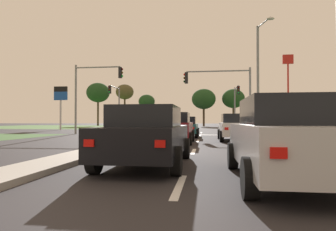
# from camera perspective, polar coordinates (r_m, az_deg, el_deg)

# --- Properties ---
(ground_plane) EXTENTS (200.00, 200.00, 0.00)m
(ground_plane) POSITION_cam_1_polar(r_m,az_deg,el_deg) (31.85, 0.23, -3.15)
(ground_plane) COLOR #282628
(grass_verge_far_left) EXTENTS (35.00, 35.00, 0.01)m
(grass_verge_far_left) POSITION_cam_1_polar(r_m,az_deg,el_deg) (63.36, -20.33, -2.03)
(grass_verge_far_left) COLOR #476B38
(grass_verge_far_left) RESTS_ON ground
(grass_verge_far_right) EXTENTS (35.00, 35.00, 0.01)m
(grass_verge_far_right) POSITION_cam_1_polar(r_m,az_deg,el_deg) (60.07, 28.42, -2.03)
(grass_verge_far_right) COLOR #385B2D
(grass_verge_far_right) RESTS_ON ground
(median_island_near) EXTENTS (1.20, 22.00, 0.14)m
(median_island_near) POSITION_cam_1_polar(r_m,az_deg,el_deg) (13.24, -10.17, -5.81)
(median_island_near) COLOR gray
(median_island_near) RESTS_ON ground
(median_island_far) EXTENTS (1.20, 36.00, 0.14)m
(median_island_far) POSITION_cam_1_polar(r_m,az_deg,el_deg) (56.73, 3.39, -2.15)
(median_island_far) COLOR #ADA89E
(median_island_far) RESTS_ON ground
(lane_dash_near) EXTENTS (0.14, 2.00, 0.01)m
(lane_dash_near) POSITION_cam_1_polar(r_m,az_deg,el_deg) (5.42, 2.20, -13.48)
(lane_dash_near) COLOR silver
(lane_dash_near) RESTS_ON ground
(lane_dash_second) EXTENTS (0.14, 2.00, 0.01)m
(lane_dash_second) POSITION_cam_1_polar(r_m,az_deg,el_deg) (11.34, 4.98, -6.95)
(lane_dash_second) COLOR silver
(lane_dash_second) RESTS_ON ground
(lane_dash_third) EXTENTS (0.14, 2.00, 0.01)m
(lane_dash_third) POSITION_cam_1_polar(r_m,az_deg,el_deg) (17.32, 5.82, -4.90)
(lane_dash_third) COLOR silver
(lane_dash_third) RESTS_ON ground
(lane_dash_fourth) EXTENTS (0.14, 2.00, 0.01)m
(lane_dash_fourth) POSITION_cam_1_polar(r_m,az_deg,el_deg) (23.31, 6.23, -3.91)
(lane_dash_fourth) COLOR silver
(lane_dash_fourth) RESTS_ON ground
(lane_dash_fifth) EXTENTS (0.14, 2.00, 0.01)m
(lane_dash_fifth) POSITION_cam_1_polar(r_m,az_deg,el_deg) (29.30, 6.48, -3.32)
(lane_dash_fifth) COLOR silver
(lane_dash_fifth) RESTS_ON ground
(edge_line_right) EXTENTS (0.14, 24.00, 0.01)m
(edge_line_right) POSITION_cam_1_polar(r_m,az_deg,el_deg) (13.93, 19.38, -5.80)
(edge_line_right) COLOR silver
(edge_line_right) RESTS_ON ground
(stop_bar_near) EXTENTS (6.40, 0.50, 0.01)m
(stop_bar_near) POSITION_cam_1_polar(r_m,az_deg,el_deg) (24.60, 7.00, -3.76)
(stop_bar_near) COLOR silver
(stop_bar_near) RESTS_ON ground
(crosswalk_bar_near) EXTENTS (0.70, 2.80, 0.01)m
(crosswalk_bar_near) POSITION_cam_1_polar(r_m,az_deg,el_deg) (28.37, -14.08, -3.37)
(crosswalk_bar_near) COLOR silver
(crosswalk_bar_near) RESTS_ON ground
(crosswalk_bar_second) EXTENTS (0.70, 2.80, 0.01)m
(crosswalk_bar_second) POSITION_cam_1_polar(r_m,az_deg,el_deg) (27.97, -11.89, -3.41)
(crosswalk_bar_second) COLOR silver
(crosswalk_bar_second) RESTS_ON ground
(crosswalk_bar_third) EXTENTS (0.70, 2.80, 0.01)m
(crosswalk_bar_third) POSITION_cam_1_polar(r_m,az_deg,el_deg) (27.61, -9.63, -3.45)
(crosswalk_bar_third) COLOR silver
(crosswalk_bar_third) RESTS_ON ground
(crosswalk_bar_fourth) EXTENTS (0.70, 2.80, 0.01)m
(crosswalk_bar_fourth) POSITION_cam_1_polar(r_m,az_deg,el_deg) (27.30, -7.32, -3.49)
(crosswalk_bar_fourth) COLOR silver
(crosswalk_bar_fourth) RESTS_ON ground
(crosswalk_bar_fifth) EXTENTS (0.70, 2.80, 0.01)m
(crosswalk_bar_fifth) POSITION_cam_1_polar(r_m,az_deg,el_deg) (27.03, -4.95, -3.52)
(crosswalk_bar_fifth) COLOR silver
(crosswalk_bar_fifth) RESTS_ON ground
(crosswalk_bar_sixth) EXTENTS (0.70, 2.80, 0.01)m
(crosswalk_bar_sixth) POSITION_cam_1_polar(r_m,az_deg,el_deg) (26.81, -2.55, -3.54)
(crosswalk_bar_sixth) COLOR silver
(crosswalk_bar_sixth) RESTS_ON ground
(crosswalk_bar_seventh) EXTENTS (0.70, 2.80, 0.01)m
(crosswalk_bar_seventh) POSITION_cam_1_polar(r_m,az_deg,el_deg) (26.63, -0.11, -3.56)
(crosswalk_bar_seventh) COLOR silver
(crosswalk_bar_seventh) RESTS_ON ground
(car_white_near) EXTENTS (1.98, 4.47, 1.58)m
(car_white_near) POSITION_cam_1_polar(r_m,az_deg,el_deg) (17.90, 12.94, -2.19)
(car_white_near) COLOR silver
(car_white_near) RESTS_ON ground
(car_teal_second) EXTENTS (2.01, 4.48, 1.47)m
(car_teal_second) POSITION_cam_1_polar(r_m,az_deg,el_deg) (21.35, 3.27, -2.16)
(car_teal_second) COLOR #19565B
(car_teal_second) RESTS_ON ground
(car_silver_third) EXTENTS (2.07, 4.50, 1.62)m
(car_silver_third) POSITION_cam_1_polar(r_m,az_deg,el_deg) (6.12, 22.31, -4.23)
(car_silver_third) COLOR #B7B7BC
(car_silver_third) RESTS_ON ground
(car_maroon_fourth) EXTENTS (2.09, 4.38, 1.60)m
(car_maroon_fourth) POSITION_cam_1_polar(r_m,az_deg,el_deg) (15.54, 1.04, -2.35)
(car_maroon_fourth) COLOR maroon
(car_maroon_fourth) RESTS_ON ground
(car_navy_fifth) EXTENTS (2.08, 4.64, 1.59)m
(car_navy_fifth) POSITION_cam_1_polar(r_m,az_deg,el_deg) (53.09, 0.78, -1.43)
(car_navy_fifth) COLOR #161E47
(car_navy_fifth) RESTS_ON ground
(car_black_sixth) EXTENTS (2.03, 4.57, 1.55)m
(car_black_sixth) POSITION_cam_1_polar(r_m,az_deg,el_deg) (7.80, -3.97, -3.83)
(car_black_sixth) COLOR black
(car_black_sixth) RESTS_ON ground
(car_blue_seventh) EXTENTS (2.09, 4.21, 1.51)m
(car_blue_seventh) POSITION_cam_1_polar(r_m,az_deg,el_deg) (63.68, 1.83, -1.40)
(car_blue_seventh) COLOR navy
(car_blue_seventh) RESTS_ON ground
(traffic_signal_near_left) EXTENTS (4.45, 0.32, 6.18)m
(traffic_signal_near_left) POSITION_cam_1_polar(r_m,az_deg,el_deg) (27.10, -14.52, 5.43)
(traffic_signal_near_left) COLOR gray
(traffic_signal_near_left) RESTS_ON ground
(traffic_signal_far_left) EXTENTS (0.32, 4.24, 5.72)m
(traffic_signal_far_left) POSITION_cam_1_polar(r_m,az_deg,el_deg) (38.57, -10.10, 3.04)
(traffic_signal_far_left) COLOR gray
(traffic_signal_far_left) RESTS_ON ground
(traffic_signal_near_right) EXTENTS (5.63, 0.32, 5.61)m
(traffic_signal_near_right) POSITION_cam_1_polar(r_m,az_deg,el_deg) (25.17, 10.93, 5.25)
(traffic_signal_near_right) COLOR gray
(traffic_signal_near_right) RESTS_ON ground
(traffic_signal_far_right) EXTENTS (0.32, 4.52, 5.42)m
(traffic_signal_far_right) POSITION_cam_1_polar(r_m,az_deg,el_deg) (36.79, 13.06, 2.98)
(traffic_signal_far_right) COLOR gray
(traffic_signal_far_right) RESTS_ON ground
(street_lamp_second) EXTENTS (0.88, 2.50, 8.66)m
(street_lamp_second) POSITION_cam_1_polar(r_m,az_deg,el_deg) (24.23, 17.25, 7.85)
(street_lamp_second) COLOR gray
(street_lamp_second) RESTS_ON ground
(fastfood_pole_sign) EXTENTS (1.80, 0.40, 12.68)m
(fastfood_pole_sign) POSITION_cam_1_polar(r_m,az_deg,el_deg) (55.56, 22.23, 7.31)
(fastfood_pole_sign) COLOR red
(fastfood_pole_sign) RESTS_ON ground
(fuel_price_totem) EXTENTS (1.80, 0.24, 5.72)m
(fuel_price_totem) POSITION_cam_1_polar(r_m,az_deg,el_deg) (41.45, -20.08, 3.18)
(fuel_price_totem) COLOR silver
(fuel_price_totem) RESTS_ON ground
(treeline_near) EXTENTS (5.45, 5.45, 10.21)m
(treeline_near) POSITION_cam_1_polar(r_m,az_deg,el_deg) (72.00, -13.40, 4.31)
(treeline_near) COLOR #423323
(treeline_near) RESTS_ON ground
(treeline_second) EXTENTS (4.02, 4.02, 9.46)m
(treeline_second) POSITION_cam_1_polar(r_m,az_deg,el_deg) (67.51, -8.38, 4.49)
(treeline_second) COLOR #423323
(treeline_second) RESTS_ON ground
(treeline_third) EXTENTS (3.66, 3.66, 7.08)m
(treeline_third) POSITION_cam_1_polar(r_m,az_deg,el_deg) (66.20, -4.15, 2.69)
(treeline_third) COLOR #423323
(treeline_third) RESTS_ON ground
(treeline_fourth) EXTENTS (5.07, 5.07, 7.98)m
(treeline_fourth) POSITION_cam_1_polar(r_m,az_deg,el_deg) (63.09, 6.93, 3.17)
(treeline_fourth) COLOR #423323
(treeline_fourth) RESTS_ON ground
(treeline_fifth) EXTENTS (4.77, 4.77, 7.93)m
(treeline_fifth) POSITION_cam_1_polar(r_m,az_deg,el_deg) (63.93, 12.54, 3.20)
(treeline_fifth) COLOR #423323
(treeline_fifth) RESTS_ON ground
(treeline_sixth) EXTENTS (3.81, 3.81, 7.12)m
(treeline_sixth) POSITION_cam_1_polar(r_m,az_deg,el_deg) (66.15, 20.79, 2.75)
(treeline_sixth) COLOR #423323
(treeline_sixth) RESTS_ON ground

